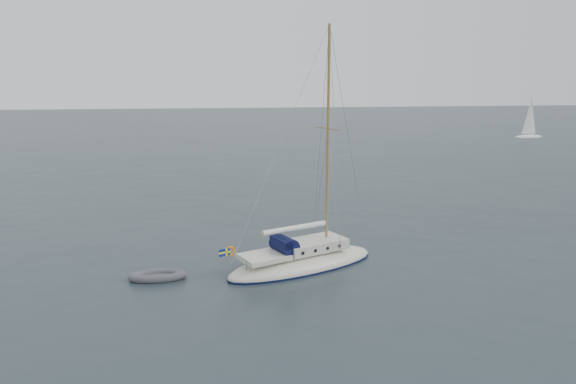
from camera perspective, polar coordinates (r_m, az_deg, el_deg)
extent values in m
plane|color=black|center=(30.03, -1.62, -9.00)|extent=(300.00, 300.00, 0.00)
ellipsoid|color=beige|center=(31.95, 1.46, -7.38)|extent=(9.30, 2.89, 1.55)
cube|color=beige|center=(31.73, 2.77, -5.51)|extent=(3.72, 1.96, 0.57)
cube|color=beige|center=(31.38, -3.04, -6.02)|extent=(2.48, 1.96, 0.26)
cylinder|color=black|center=(31.37, -0.68, -5.16)|extent=(0.99, 1.71, 0.99)
cube|color=black|center=(31.28, -1.06, -4.81)|extent=(0.47, 1.71, 0.41)
cylinder|color=olive|center=(30.65, 4.60, 5.17)|extent=(0.16, 0.16, 12.40)
cylinder|color=olive|center=(30.59, 4.62, 6.33)|extent=(0.05, 2.27, 0.05)
cylinder|color=olive|center=(31.22, 0.54, -3.67)|extent=(4.34, 0.10, 0.10)
cylinder|color=silver|center=(31.20, 0.54, -3.58)|extent=(4.04, 0.29, 0.29)
cylinder|color=#9A9BA2|center=(31.17, -6.09, -5.35)|extent=(0.04, 2.27, 0.04)
torus|color=orange|center=(31.77, -6.21, -5.02)|extent=(0.56, 0.10, 0.56)
cylinder|color=olive|center=(31.20, -6.75, -5.55)|extent=(0.03, 0.03, 0.93)
cube|color=navy|center=(31.11, -7.34, -5.02)|extent=(0.62, 0.02, 0.39)
cube|color=yellow|center=(31.11, -7.34, -5.02)|extent=(0.64, 0.03, 0.09)
cube|color=yellow|center=(31.11, -7.13, -5.01)|extent=(0.09, 0.03, 0.41)
cylinder|color=black|center=(32.46, 0.11, -5.08)|extent=(0.19, 0.06, 0.19)
cylinder|color=black|center=(30.59, 0.61, -6.17)|extent=(0.19, 0.06, 0.19)
cylinder|color=black|center=(32.58, 1.56, -5.03)|extent=(0.19, 0.06, 0.19)
cylinder|color=black|center=(30.71, 2.14, -6.10)|extent=(0.19, 0.06, 0.19)
cylinder|color=black|center=(32.71, 2.99, -4.97)|extent=(0.19, 0.06, 0.19)
cylinder|color=black|center=(30.85, 3.67, -6.03)|extent=(0.19, 0.06, 0.19)
cylinder|color=black|center=(32.87, 4.42, -4.90)|extent=(0.19, 0.06, 0.19)
cylinder|color=black|center=(31.02, 5.17, -5.96)|extent=(0.19, 0.06, 0.19)
cube|color=#48484C|center=(30.94, -13.10, -8.41)|extent=(1.87, 0.77, 0.11)
ellipsoid|color=silver|center=(104.23, 23.23, 5.14)|extent=(5.38, 1.79, 0.90)
cylinder|color=#9A9BA2|center=(103.92, 23.39, 7.08)|extent=(0.09, 0.09, 6.28)
cone|color=silver|center=(103.90, 23.37, 7.08)|extent=(2.87, 2.87, 5.83)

